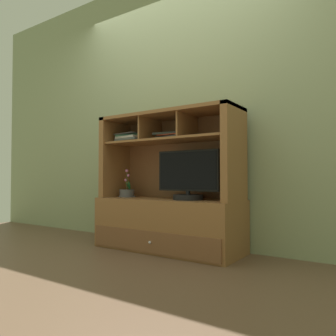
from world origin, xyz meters
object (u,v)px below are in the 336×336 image
Objects in this scene: tv_monitor at (188,179)px; magazine_stack_left at (133,138)px; magazine_stack_centre at (174,136)px; media_console at (168,207)px; potted_orchid at (127,193)px.

tv_monitor is 0.77m from magazine_stack_left.
magazine_stack_centre reaches higher than tv_monitor.
media_console is 0.51m from potted_orchid.
tv_monitor is 1.83× the size of magazine_stack_left.
magazine_stack_left is (0.07, 0.01, 0.54)m from potted_orchid.
tv_monitor is at bearing -9.58° from media_console.
potted_orchid is 0.54m from magazine_stack_left.
magazine_stack_left is at bearing 179.08° from media_console.
potted_orchid is at bearing -179.64° from media_console.
magazine_stack_centre reaches higher than potted_orchid.
media_console is 3.88× the size of magazine_stack_centre.
magazine_stack_centre is at bearing 154.65° from tv_monitor.
tv_monitor is 2.14× the size of potted_orchid.
potted_orchid is 0.85× the size of magazine_stack_left.
magazine_stack_left reaches higher than tv_monitor.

